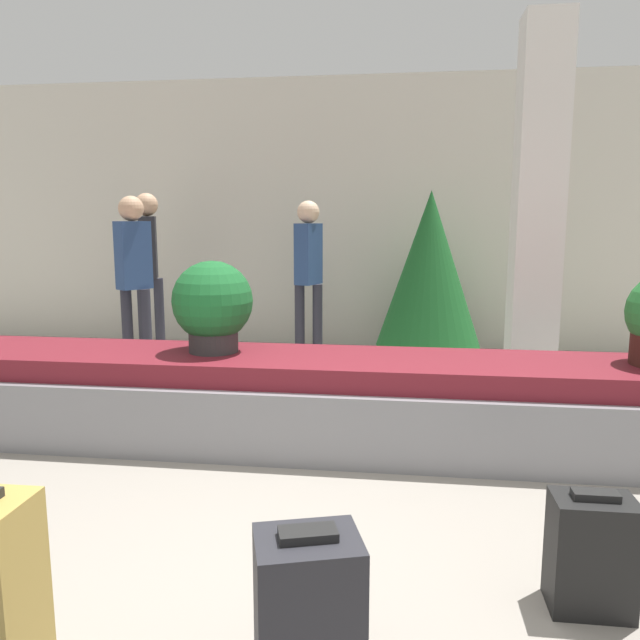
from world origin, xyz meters
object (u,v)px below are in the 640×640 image
Objects in this scene: suitcase_4 at (308,611)px; decorated_tree at (429,269)px; traveler_2 at (134,267)px; suitcase_2 at (591,553)px; potted_plant_0 at (213,305)px; pillar at (537,212)px; traveler_0 at (308,265)px; traveler_1 at (149,257)px.

suitcase_4 is 5.01m from decorated_tree.
decorated_tree is (2.95, 0.86, -0.06)m from traveler_2.
potted_plant_0 reaches higher than suitcase_2.
pillar is 1.81× the size of traveler_2.
traveler_2 is (-3.44, 3.51, 0.83)m from suitcase_2.
decorated_tree reaches higher than suitcase_2.
suitcase_4 is at bearing 30.08° from traveler_0.
traveler_1 is 0.99× the size of decorated_tree.
pillar reaches higher than suitcase_2.
potted_plant_0 is 0.35× the size of traveler_1.
traveler_2 reaches higher than potted_plant_0.
suitcase_4 is 5.59m from traveler_1.
traveler_1 is at bearing -130.78° from traveler_2.
suitcase_2 is 1.19m from suitcase_4.
traveler_2 reaches higher than suitcase_4.
pillar is at bearing -125.38° from traveler_1.
traveler_0 is at bearing -178.29° from decorated_tree.
suitcase_2 is at bearing 80.63° from traveler_2.
potted_plant_0 is at bearing 96.85° from suitcase_4.
traveler_1 reaches higher than traveler_0.
traveler_0 is at bearing 112.15° from suitcase_2.
traveler_2 is at bearing -42.11° from traveler_0.
pillar is at bearing -54.66° from decorated_tree.
pillar reaches higher than traveler_0.
traveler_2 is at bearing 127.81° from potted_plant_0.
potted_plant_0 is 0.35× the size of decorated_tree.
traveler_1 is at bearing 163.87° from pillar.
suitcase_2 is 2.81m from potted_plant_0.
traveler_2 is (-1.64, -0.82, 0.02)m from traveler_0.
potted_plant_0 is (-1.03, 2.31, 0.68)m from suitcase_4.
traveler_2 reaches higher than traveler_0.
suitcase_2 is 4.98m from traveler_2.
traveler_2 reaches higher than suitcase_2.
decorated_tree reaches higher than potted_plant_0.
suitcase_2 is 5.71m from traveler_1.
traveler_0 is 0.94× the size of decorated_tree.
suitcase_2 is 0.28× the size of traveler_2.
traveler_2 is (-2.39, 4.06, 0.80)m from suitcase_4.
suitcase_2 is 4.46m from decorated_tree.
potted_plant_0 reaches higher than suitcase_4.
potted_plant_0 is 3.06m from decorated_tree.
traveler_1 reaches higher than suitcase_4.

